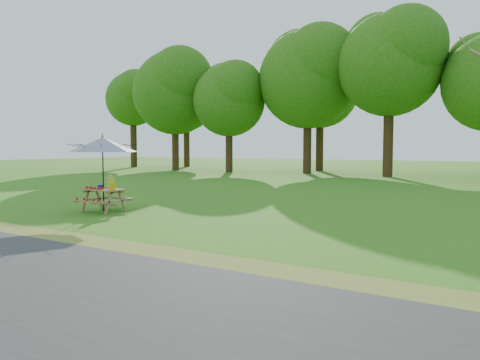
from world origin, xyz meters
The scene contains 8 objects.
ground centered at (0.00, 0.00, 0.00)m, with size 120.00×120.00×0.00m, color #396713.
drygrass_strip centered at (0.00, -2.80, 0.00)m, with size 120.00×1.20×0.01m, color olive.
treeline centered at (0.00, 22.00, 8.00)m, with size 60.00×12.00×16.00m, color #266010, non-canonical shape.
picnic_table centered at (-3.07, 0.50, 0.33)m, with size 1.20×1.32×0.67m.
patio_umbrella centered at (-3.07, 0.50, 1.95)m, with size 2.00×2.00×2.25m.
produce_bins centered at (-3.13, 0.51, 0.72)m, with size 0.27×0.44×0.13m.
tomatoes_row centered at (-3.22, 0.32, 0.71)m, with size 0.77×0.13×0.07m, color red, non-canonical shape.
flower_bucket centered at (-2.66, 0.45, 0.90)m, with size 0.29×0.26×0.43m.
Camera 1 is at (7.49, -8.82, 1.87)m, focal length 35.00 mm.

